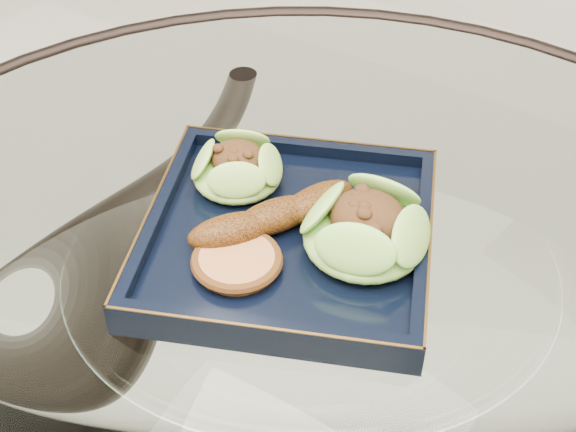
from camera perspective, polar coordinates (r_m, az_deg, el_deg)
The scene contains 6 objects.
dining_table at distance 0.86m, azimuth 1.32°, elevation -13.05°, with size 1.13×1.13×0.77m.
navy_plate at distance 0.77m, azimuth 0.00°, elevation -1.67°, with size 0.27×0.27×0.02m, color black.
lettuce_wrap_left at distance 0.81m, azimuth -3.64°, elevation 3.26°, with size 0.09×0.09×0.03m, color #58912A.
lettuce_wrap_right at distance 0.74m, azimuth 5.50°, elevation -1.17°, with size 0.11×0.11×0.04m, color #53972C.
roasted_plantain at distance 0.76m, azimuth -0.94°, elevation -0.00°, with size 0.17×0.04×0.03m, color #63300A.
crumb_patty at distance 0.73m, azimuth -3.65°, elevation -3.27°, with size 0.07×0.07×0.01m, color #C57A41.
Camera 1 is at (0.26, -0.43, 1.30)m, focal length 50.00 mm.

